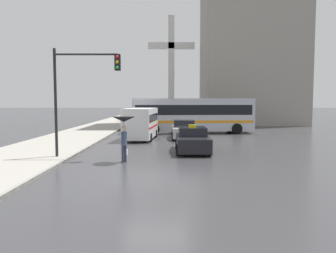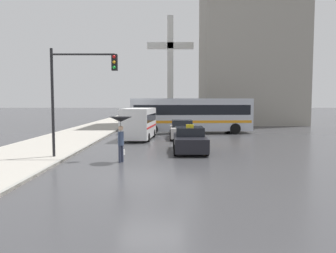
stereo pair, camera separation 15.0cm
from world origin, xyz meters
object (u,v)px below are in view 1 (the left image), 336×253
(sedan_red, at_px, (183,130))
(traffic_light, at_px, (80,83))
(ambulance_van, at_px, (140,122))
(pedestrian_with_umbrella, at_px, (123,125))
(monument_cross, at_px, (170,62))
(city_bus, at_px, (191,114))
(taxi, at_px, (191,140))

(sedan_red, height_order, traffic_light, traffic_light)
(sedan_red, distance_m, ambulance_van, 3.45)
(ambulance_van, distance_m, pedestrian_with_umbrella, 9.81)
(ambulance_van, height_order, monument_cross, monument_cross)
(ambulance_van, height_order, traffic_light, traffic_light)
(monument_cross, bearing_deg, ambulance_van, -96.19)
(city_bus, xyz_separation_m, monument_cross, (-1.78, 18.87, 7.05))
(taxi, height_order, pedestrian_with_umbrella, pedestrian_with_umbrella)
(taxi, bearing_deg, traffic_light, 22.88)
(ambulance_van, height_order, pedestrian_with_umbrella, ambulance_van)
(taxi, xyz_separation_m, ambulance_van, (-3.52, 6.43, 0.67))
(taxi, distance_m, monument_cross, 31.43)
(taxi, bearing_deg, monument_cross, -88.25)
(taxi, distance_m, traffic_light, 7.01)
(sedan_red, xyz_separation_m, pedestrian_with_umbrella, (-3.36, -10.26, 1.13))
(taxi, bearing_deg, ambulance_van, -61.30)
(sedan_red, height_order, pedestrian_with_umbrella, pedestrian_with_umbrella)
(traffic_light, bearing_deg, monument_cross, 81.62)
(city_bus, bearing_deg, taxi, -8.47)
(city_bus, height_order, monument_cross, monument_cross)
(taxi, height_order, city_bus, city_bus)
(ambulance_van, xyz_separation_m, city_bus, (4.37, 5.04, 0.45))
(pedestrian_with_umbrella, height_order, monument_cross, monument_cross)
(pedestrian_with_umbrella, bearing_deg, ambulance_van, 24.60)
(monument_cross, bearing_deg, pedestrian_with_umbrella, -94.40)
(ambulance_van, bearing_deg, traffic_light, 80.89)
(city_bus, relative_size, pedestrian_with_umbrella, 5.13)
(sedan_red, xyz_separation_m, traffic_light, (-5.59, -9.32, 3.18))
(ambulance_van, bearing_deg, city_bus, -125.93)
(pedestrian_with_umbrella, height_order, traffic_light, traffic_light)
(taxi, relative_size, city_bus, 0.37)
(taxi, distance_m, ambulance_van, 7.36)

